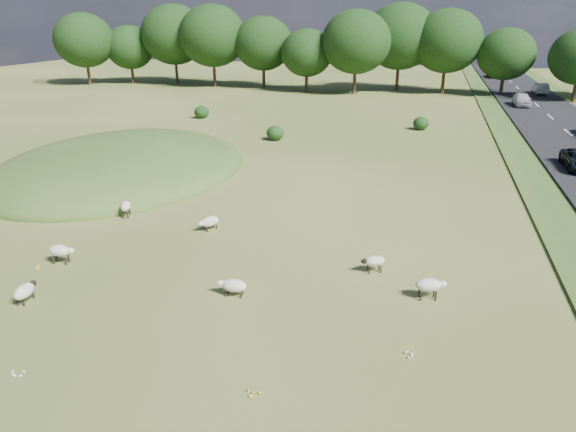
% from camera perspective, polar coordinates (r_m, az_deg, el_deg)
% --- Properties ---
extents(ground, '(160.00, 160.00, 0.00)m').
position_cam_1_polar(ground, '(39.75, 3.31, 7.01)').
color(ground, '#3A581B').
rests_on(ground, ground).
extents(mound, '(16.00, 20.00, 4.00)m').
position_cam_1_polar(mound, '(37.08, -17.98, 4.95)').
color(mound, '#33561E').
rests_on(mound, ground).
extents(road, '(8.00, 150.00, 0.25)m').
position_cam_1_polar(road, '(50.15, 29.13, 7.51)').
color(road, black).
rests_on(road, ground).
extents(treeline, '(96.28, 14.66, 11.70)m').
position_cam_1_polar(treeline, '(73.77, 8.70, 18.54)').
color(treeline, black).
rests_on(treeline, ground).
extents(shrubs, '(23.46, 9.23, 1.27)m').
position_cam_1_polar(shrubs, '(48.79, 0.22, 10.45)').
color(shrubs, black).
rests_on(shrubs, ground).
extents(sheep_0, '(1.04, 0.77, 0.73)m').
position_cam_1_polar(sheep_0, '(21.16, 9.54, -4.96)').
color(sheep_0, beige).
rests_on(sheep_0, ground).
extents(sheep_1, '(1.18, 0.56, 0.68)m').
position_cam_1_polar(sheep_1, '(19.35, -6.12, -7.69)').
color(sheep_1, beige).
rests_on(sheep_1, ground).
extents(sheep_2, '(0.60, 1.19, 0.68)m').
position_cam_1_polar(sheep_2, '(21.19, -27.22, -7.42)').
color(sheep_2, beige).
rests_on(sheep_2, ground).
extents(sheep_3, '(0.81, 1.20, 0.83)m').
position_cam_1_polar(sheep_3, '(27.96, -17.58, 1.07)').
color(sheep_3, beige).
rests_on(sheep_3, ground).
extents(sheep_4, '(1.17, 0.62, 0.83)m').
position_cam_1_polar(sheep_4, '(23.62, -23.98, -3.56)').
color(sheep_4, beige).
rests_on(sheep_4, ground).
extents(sheep_5, '(1.21, 0.75, 0.84)m').
position_cam_1_polar(sheep_5, '(19.64, 15.44, -7.41)').
color(sheep_5, beige).
rests_on(sheep_5, ground).
extents(sheep_6, '(0.94, 1.18, 0.67)m').
position_cam_1_polar(sheep_6, '(25.31, -8.73, -0.63)').
color(sheep_6, beige).
rests_on(sheep_6, ground).
extents(car_1, '(1.74, 4.32, 1.47)m').
position_cam_1_polar(car_1, '(65.66, 24.56, 11.71)').
color(car_1, silver).
rests_on(car_1, road).
extents(car_3, '(2.31, 5.01, 1.39)m').
position_cam_1_polar(car_3, '(96.01, 22.00, 14.51)').
color(car_3, maroon).
rests_on(car_3, road).
extents(car_5, '(1.50, 4.29, 1.41)m').
position_cam_1_polar(car_5, '(77.23, 26.24, 12.60)').
color(car_5, '#A4A8AB').
rests_on(car_5, road).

